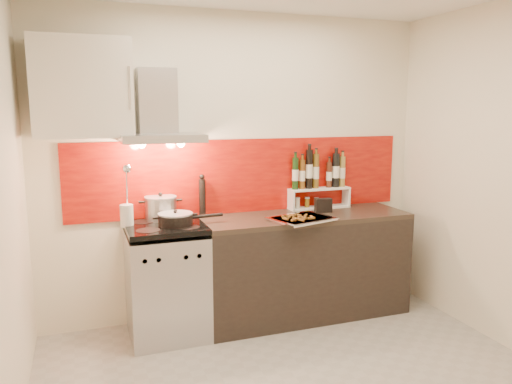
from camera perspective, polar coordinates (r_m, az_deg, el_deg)
name	(u,v)px	position (r m, az deg, el deg)	size (l,w,h in m)	color
back_wall	(239,167)	(4.33, -2.00, 2.90)	(3.40, 0.02, 2.60)	silver
backsplash	(245,176)	(4.35, -1.32, 1.86)	(3.00, 0.02, 0.64)	maroon
range_stove	(167,282)	(4.08, -10.15, -10.09)	(0.60, 0.60, 0.91)	#B7B7BA
counter	(304,265)	(4.42, 5.52, -8.29)	(1.80, 0.60, 0.90)	black
range_hood	(159,116)	(3.99, -11.05, 8.52)	(0.62, 0.50, 0.61)	#B7B7BA
upper_cabinet	(82,88)	(3.93, -19.23, 11.17)	(0.70, 0.35, 0.72)	beige
stock_pot	(161,208)	(4.12, -10.83, -1.78)	(0.26, 0.26, 0.22)	#B7B7BA
saute_pan	(176,219)	(3.91, -9.09, -3.05)	(0.52, 0.27, 0.12)	black
utensil_jar	(127,208)	(3.95, -14.55, -1.81)	(0.10, 0.15, 0.49)	silver
pepper_mill	(202,196)	(4.19, -6.17, -0.50)	(0.06, 0.06, 0.36)	black
step_shelf	(318,181)	(4.56, 7.14, 1.23)	(0.58, 0.16, 0.54)	white
caddy_box	(323,206)	(4.41, 7.69, -1.54)	(0.15, 0.06, 0.13)	black
baking_tray	(301,219)	(4.08, 5.21, -3.04)	(0.57, 0.50, 0.03)	silver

